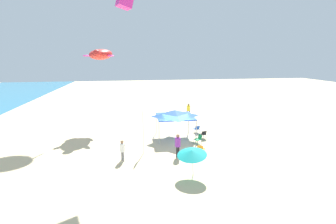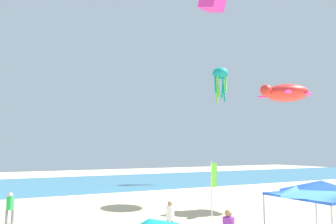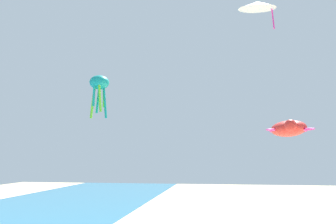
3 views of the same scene
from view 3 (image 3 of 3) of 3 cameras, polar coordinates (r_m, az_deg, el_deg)
The scene contains 3 objects.
kite_delta_white at distance 35.59m, azimuth 14.54°, elevation 16.75°, with size 4.07×4.01×3.15m.
kite_octopus_teal at distance 36.14m, azimuth -11.31°, elevation 4.44°, with size 1.99×1.99×4.43m.
kite_turtle_red at distance 26.59m, azimuth 19.36°, elevation -2.61°, with size 4.00×3.53×1.35m.
Camera 3 is at (-18.72, 12.35, 6.10)m, focal length 36.82 mm.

